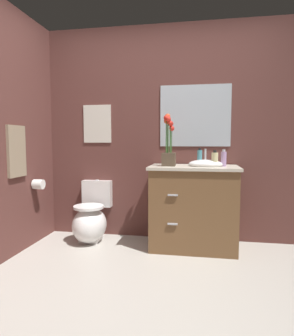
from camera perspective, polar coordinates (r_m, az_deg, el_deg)
The scene contains 12 objects.
ground_plane at distance 2.38m, azimuth -0.88°, elevation -24.02°, with size 9.61×9.61×0.00m, color #B2ADA3.
wall_back at distance 3.54m, azimuth 6.90°, elevation 6.57°, with size 4.48×0.05×2.50m, color brown.
toilet at distance 3.58m, azimuth -10.65°, elevation -9.78°, with size 0.38×0.59×0.69m.
vanity_cabinet at distance 3.28m, azimuth 8.89°, elevation -7.22°, with size 0.94×0.56×1.08m.
flower_vase at distance 3.19m, azimuth 4.17°, elevation 3.96°, with size 0.14×0.14×0.56m.
soap_bottle at distance 3.23m, azimuth 14.41°, elevation 1.74°, with size 0.06×0.06×0.18m.
lotion_bottle at distance 3.27m, azimuth 10.01°, elevation 1.98°, with size 0.05×0.05×0.19m.
hand_wash_bottle at distance 3.17m, azimuth 12.80°, elevation 1.65°, with size 0.07×0.07×0.17m.
wall_poster at distance 3.72m, azimuth -9.47°, elevation 8.30°, with size 0.35×0.01×0.45m, color silver.
wall_mirror at distance 3.52m, azimuth 9.16°, elevation 9.82°, with size 0.80×0.01×0.70m, color #B2BCC6.
hanging_towel at distance 3.29m, azimuth -23.63°, elevation 2.94°, with size 0.03×0.28×0.52m, color gray.
toilet_paper_roll at distance 3.54m, azimuth -20.00°, elevation -2.94°, with size 0.11×0.11×0.11m, color white.
Camera 1 is at (0.39, -2.04, 1.15)m, focal length 31.94 mm.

